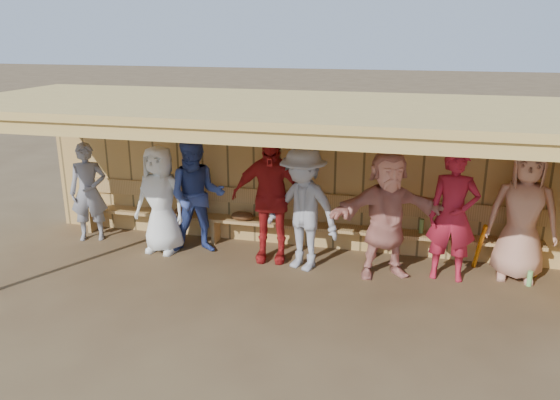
# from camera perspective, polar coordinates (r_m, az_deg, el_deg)

# --- Properties ---
(ground) EXTENTS (90.00, 90.00, 0.00)m
(ground) POSITION_cam_1_polar(r_m,az_deg,el_deg) (8.00, -0.62, -7.93)
(ground) COLOR brown
(ground) RESTS_ON ground
(player_a) EXTENTS (0.71, 0.59, 1.66)m
(player_a) POSITION_cam_1_polar(r_m,az_deg,el_deg) (9.64, -19.37, 0.79)
(player_a) COLOR gray
(player_a) RESTS_ON ground
(player_b) EXTENTS (0.89, 0.62, 1.73)m
(player_b) POSITION_cam_1_polar(r_m,az_deg,el_deg) (8.79, -12.39, 0.04)
(player_b) COLOR white
(player_b) RESTS_ON ground
(player_c) EXTENTS (1.06, 0.93, 1.85)m
(player_c) POSITION_cam_1_polar(r_m,az_deg,el_deg) (8.65, -8.70, 0.40)
(player_c) COLOR #344891
(player_c) RESTS_ON ground
(player_d) EXTENTS (1.21, 0.61, 1.99)m
(player_d) POSITION_cam_1_polar(r_m,az_deg,el_deg) (8.22, -1.06, 0.21)
(player_d) COLOR #B01C1C
(player_d) RESTS_ON ground
(player_e) EXTENTS (1.37, 1.08, 1.85)m
(player_e) POSITION_cam_1_polar(r_m,az_deg,el_deg) (7.94, 2.42, -0.94)
(player_e) COLOR #9C9EA5
(player_e) RESTS_ON ground
(player_f) EXTENTS (1.81, 1.15, 1.87)m
(player_f) POSITION_cam_1_polar(r_m,az_deg,el_deg) (7.84, 11.08, -1.45)
(player_f) COLOR #DE8E7D
(player_f) RESTS_ON ground
(player_g) EXTENTS (0.70, 0.47, 1.89)m
(player_g) POSITION_cam_1_polar(r_m,az_deg,el_deg) (7.96, 17.61, -1.57)
(player_g) COLOR #AC1B30
(player_g) RESTS_ON ground
(player_h) EXTENTS (1.00, 0.71, 1.92)m
(player_h) POSITION_cam_1_polar(r_m,az_deg,el_deg) (8.32, 24.05, -1.37)
(player_h) COLOR tan
(player_h) RESTS_ON ground
(dugout_structure) EXTENTS (8.80, 3.20, 2.50)m
(dugout_structure) POSITION_cam_1_polar(r_m,az_deg,el_deg) (8.00, 3.30, 4.91)
(dugout_structure) COLOR tan
(dugout_structure) RESTS_ON ground
(bench) EXTENTS (7.60, 0.34, 0.93)m
(bench) POSITION_cam_1_polar(r_m,az_deg,el_deg) (8.80, 1.22, -1.81)
(bench) COLOR tan
(bench) RESTS_ON ground
(dugout_equipment) EXTENTS (5.68, 0.62, 0.80)m
(dugout_equipment) POSITION_cam_1_polar(r_m,az_deg,el_deg) (8.78, -1.21, -2.13)
(dugout_equipment) COLOR orange
(dugout_equipment) RESTS_ON ground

